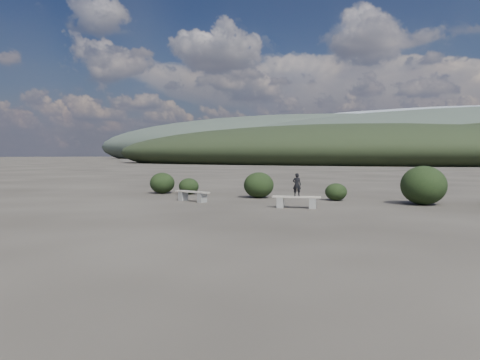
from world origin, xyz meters
The scene contains 10 objects.
ground centered at (0.00, 0.00, 0.00)m, with size 1200.00×1200.00×0.00m, color #2B2721.
bench_left centered at (-3.38, 6.03, 0.26)m, with size 1.77×0.77×0.43m.
bench_right centered at (1.31, 5.74, 0.26)m, with size 1.78×0.82×0.44m.
seated_person centered at (1.32, 5.74, 0.85)m, with size 0.31×0.20×0.84m, color black.
shrub_a centered at (-5.53, 8.96, 0.40)m, with size 0.98×0.98×0.80m, color black.
shrub_b centered at (-1.67, 8.84, 0.58)m, with size 1.35×1.35×1.16m, color black.
shrub_c centered at (1.77, 9.22, 0.37)m, with size 0.92×0.92×0.74m, color black.
shrub_d centered at (5.25, 9.12, 0.76)m, with size 1.73×1.73×1.51m, color black.
shrub_f centered at (-7.03, 8.83, 0.52)m, with size 1.24×1.24×1.05m, color black.
mountain_ridges centered at (-7.48, 339.06, 10.84)m, with size 500.00×400.00×56.00m.
Camera 1 is at (7.32, -10.15, 1.91)m, focal length 35.00 mm.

